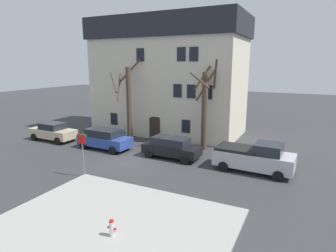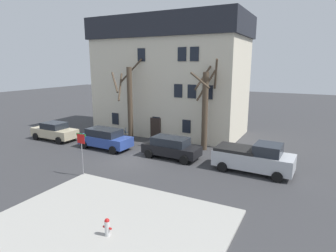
{
  "view_description": "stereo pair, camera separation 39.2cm",
  "coord_description": "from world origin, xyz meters",
  "px_view_note": "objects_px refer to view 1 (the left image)",
  "views": [
    {
      "loc": [
        11.77,
        -17.12,
        7.2
      ],
      "look_at": [
        1.95,
        2.7,
        2.35
      ],
      "focal_mm": 30.54,
      "sensor_mm": 36.0,
      "label": 1
    },
    {
      "loc": [
        12.12,
        -16.95,
        7.2
      ],
      "look_at": [
        1.95,
        2.7,
        2.35
      ],
      "focal_mm": 30.54,
      "sensor_mm": 36.0,
      "label": 2
    }
  ],
  "objects_px": {
    "car_blue_wagon": "(104,139)",
    "fire_hydrant": "(112,227)",
    "car_black_wagon": "(171,147)",
    "building_main": "(169,76)",
    "pickup_truck_silver": "(254,157)",
    "car_beige_sedan": "(53,132)",
    "tree_bare_near": "(128,101)",
    "bicycle_leaning": "(126,134)",
    "street_sign_pole": "(82,147)",
    "tree_bare_mid": "(205,107)"
  },
  "relations": [
    {
      "from": "car_beige_sedan",
      "to": "car_blue_wagon",
      "type": "distance_m",
      "value": 6.18
    },
    {
      "from": "fire_hydrant",
      "to": "car_beige_sedan",
      "type": "bearing_deg",
      "value": 145.1
    },
    {
      "from": "car_beige_sedan",
      "to": "street_sign_pole",
      "type": "relative_size",
      "value": 1.63
    },
    {
      "from": "car_beige_sedan",
      "to": "fire_hydrant",
      "type": "height_order",
      "value": "car_beige_sedan"
    },
    {
      "from": "car_blue_wagon",
      "to": "pickup_truck_silver",
      "type": "relative_size",
      "value": 0.9
    },
    {
      "from": "car_beige_sedan",
      "to": "car_blue_wagon",
      "type": "relative_size",
      "value": 0.98
    },
    {
      "from": "car_beige_sedan",
      "to": "bicycle_leaning",
      "type": "relative_size",
      "value": 2.72
    },
    {
      "from": "bicycle_leaning",
      "to": "tree_bare_mid",
      "type": "bearing_deg",
      "value": -1.24
    },
    {
      "from": "car_beige_sedan",
      "to": "pickup_truck_silver",
      "type": "height_order",
      "value": "pickup_truck_silver"
    },
    {
      "from": "car_beige_sedan",
      "to": "car_blue_wagon",
      "type": "height_order",
      "value": "car_blue_wagon"
    },
    {
      "from": "tree_bare_near",
      "to": "street_sign_pole",
      "type": "distance_m",
      "value": 9.34
    },
    {
      "from": "building_main",
      "to": "tree_bare_near",
      "type": "distance_m",
      "value": 5.81
    },
    {
      "from": "pickup_truck_silver",
      "to": "car_beige_sedan",
      "type": "bearing_deg",
      "value": -179.17
    },
    {
      "from": "car_blue_wagon",
      "to": "car_black_wagon",
      "type": "bearing_deg",
      "value": 3.29
    },
    {
      "from": "building_main",
      "to": "tree_bare_mid",
      "type": "relative_size",
      "value": 2.05
    },
    {
      "from": "car_beige_sedan",
      "to": "bicycle_leaning",
      "type": "height_order",
      "value": "car_beige_sedan"
    },
    {
      "from": "building_main",
      "to": "car_beige_sedan",
      "type": "relative_size",
      "value": 3.35
    },
    {
      "from": "car_blue_wagon",
      "to": "fire_hydrant",
      "type": "bearing_deg",
      "value": -50.13
    },
    {
      "from": "tree_bare_mid",
      "to": "pickup_truck_silver",
      "type": "height_order",
      "value": "tree_bare_mid"
    },
    {
      "from": "car_black_wagon",
      "to": "pickup_truck_silver",
      "type": "relative_size",
      "value": 0.86
    },
    {
      "from": "car_blue_wagon",
      "to": "tree_bare_mid",
      "type": "bearing_deg",
      "value": 25.28
    },
    {
      "from": "tree_bare_near",
      "to": "car_black_wagon",
      "type": "height_order",
      "value": "tree_bare_near"
    },
    {
      "from": "tree_bare_near",
      "to": "street_sign_pole",
      "type": "height_order",
      "value": "tree_bare_near"
    },
    {
      "from": "tree_bare_near",
      "to": "pickup_truck_silver",
      "type": "bearing_deg",
      "value": -13.62
    },
    {
      "from": "car_blue_wagon",
      "to": "fire_hydrant",
      "type": "height_order",
      "value": "car_blue_wagon"
    },
    {
      "from": "car_blue_wagon",
      "to": "street_sign_pole",
      "type": "relative_size",
      "value": 1.66
    },
    {
      "from": "car_blue_wagon",
      "to": "car_black_wagon",
      "type": "distance_m",
      "value": 6.21
    },
    {
      "from": "tree_bare_near",
      "to": "bicycle_leaning",
      "type": "height_order",
      "value": "tree_bare_near"
    },
    {
      "from": "tree_bare_mid",
      "to": "car_beige_sedan",
      "type": "relative_size",
      "value": 1.63
    },
    {
      "from": "car_black_wagon",
      "to": "building_main",
      "type": "bearing_deg",
      "value": 117.59
    },
    {
      "from": "street_sign_pole",
      "to": "bicycle_leaning",
      "type": "height_order",
      "value": "street_sign_pole"
    },
    {
      "from": "building_main",
      "to": "car_blue_wagon",
      "type": "height_order",
      "value": "building_main"
    },
    {
      "from": "building_main",
      "to": "pickup_truck_silver",
      "type": "xyz_separation_m",
      "value": [
        10.46,
        -8.06,
        -4.95
      ]
    },
    {
      "from": "building_main",
      "to": "car_black_wagon",
      "type": "xyz_separation_m",
      "value": [
        4.18,
        -8.01,
        -5.08
      ]
    },
    {
      "from": "street_sign_pole",
      "to": "car_blue_wagon",
      "type": "bearing_deg",
      "value": 116.4
    },
    {
      "from": "tree_bare_near",
      "to": "car_blue_wagon",
      "type": "relative_size",
      "value": 1.61
    },
    {
      "from": "car_beige_sedan",
      "to": "street_sign_pole",
      "type": "xyz_separation_m",
      "value": [
        8.95,
        -5.62,
        1.15
      ]
    },
    {
      "from": "tree_bare_near",
      "to": "fire_hydrant",
      "type": "xyz_separation_m",
      "value": [
        8.23,
        -13.49,
        -3.24
      ]
    },
    {
      "from": "street_sign_pole",
      "to": "pickup_truck_silver",
      "type": "bearing_deg",
      "value": 31.26
    },
    {
      "from": "car_black_wagon",
      "to": "tree_bare_near",
      "type": "bearing_deg",
      "value": 153.8
    },
    {
      "from": "street_sign_pole",
      "to": "bicycle_leaning",
      "type": "relative_size",
      "value": 1.67
    },
    {
      "from": "building_main",
      "to": "bicycle_leaning",
      "type": "relative_size",
      "value": 9.09
    },
    {
      "from": "pickup_truck_silver",
      "to": "street_sign_pole",
      "type": "relative_size",
      "value": 1.85
    },
    {
      "from": "car_beige_sedan",
      "to": "street_sign_pole",
      "type": "distance_m",
      "value": 10.63
    },
    {
      "from": "pickup_truck_silver",
      "to": "street_sign_pole",
      "type": "height_order",
      "value": "street_sign_pole"
    },
    {
      "from": "tree_bare_mid",
      "to": "fire_hydrant",
      "type": "relative_size",
      "value": 9.71
    },
    {
      "from": "building_main",
      "to": "car_black_wagon",
      "type": "height_order",
      "value": "building_main"
    },
    {
      "from": "bicycle_leaning",
      "to": "car_black_wagon",
      "type": "bearing_deg",
      "value": -27.65
    },
    {
      "from": "bicycle_leaning",
      "to": "car_blue_wagon",
      "type": "bearing_deg",
      "value": -83.95
    },
    {
      "from": "car_black_wagon",
      "to": "fire_hydrant",
      "type": "relative_size",
      "value": 5.81
    }
  ]
}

